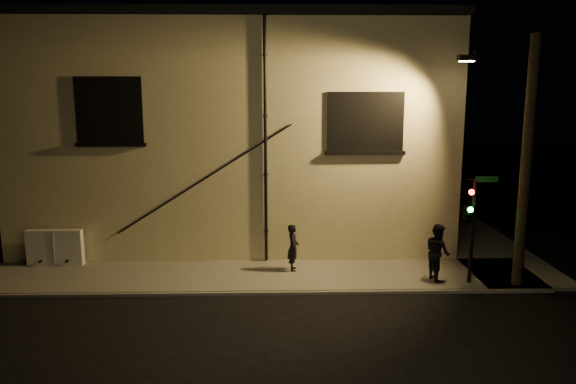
{
  "coord_description": "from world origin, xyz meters",
  "views": [
    {
      "loc": [
        -1.56,
        -16.07,
        6.2
      ],
      "look_at": [
        -1.07,
        1.8,
        2.8
      ],
      "focal_mm": 35.0,
      "sensor_mm": 36.0,
      "label": 1
    }
  ],
  "objects_px": {
    "pedestrian_b": "(438,252)",
    "pedestrian_a": "(293,247)",
    "utility_cabinet": "(55,247)",
    "traffic_signal": "(468,213)",
    "streetlamp_pole": "(523,159)"
  },
  "relations": [
    {
      "from": "utility_cabinet",
      "to": "pedestrian_a",
      "type": "distance_m",
      "value": 8.2
    },
    {
      "from": "utility_cabinet",
      "to": "pedestrian_a",
      "type": "relative_size",
      "value": 1.2
    },
    {
      "from": "utility_cabinet",
      "to": "traffic_signal",
      "type": "xyz_separation_m",
      "value": [
        13.45,
        -2.24,
        1.65
      ]
    },
    {
      "from": "pedestrian_a",
      "to": "traffic_signal",
      "type": "distance_m",
      "value": 5.69
    },
    {
      "from": "pedestrian_a",
      "to": "streetlamp_pole",
      "type": "relative_size",
      "value": 0.2
    },
    {
      "from": "utility_cabinet",
      "to": "traffic_signal",
      "type": "bearing_deg",
      "value": -9.45
    },
    {
      "from": "pedestrian_b",
      "to": "pedestrian_a",
      "type": "bearing_deg",
      "value": 63.92
    },
    {
      "from": "streetlamp_pole",
      "to": "utility_cabinet",
      "type": "bearing_deg",
      "value": 171.33
    },
    {
      "from": "utility_cabinet",
      "to": "pedestrian_a",
      "type": "xyz_separation_m",
      "value": [
        8.16,
        -0.8,
        0.16
      ]
    },
    {
      "from": "pedestrian_a",
      "to": "streetlamp_pole",
      "type": "xyz_separation_m",
      "value": [
        6.84,
        -1.49,
        3.14
      ]
    },
    {
      "from": "pedestrian_b",
      "to": "streetlamp_pole",
      "type": "height_order",
      "value": "streetlamp_pole"
    },
    {
      "from": "traffic_signal",
      "to": "streetlamp_pole",
      "type": "relative_size",
      "value": 0.44
    },
    {
      "from": "utility_cabinet",
      "to": "streetlamp_pole",
      "type": "relative_size",
      "value": 0.24
    },
    {
      "from": "pedestrian_a",
      "to": "pedestrian_b",
      "type": "relative_size",
      "value": 0.86
    },
    {
      "from": "pedestrian_b",
      "to": "streetlamp_pole",
      "type": "relative_size",
      "value": 0.24
    }
  ]
}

